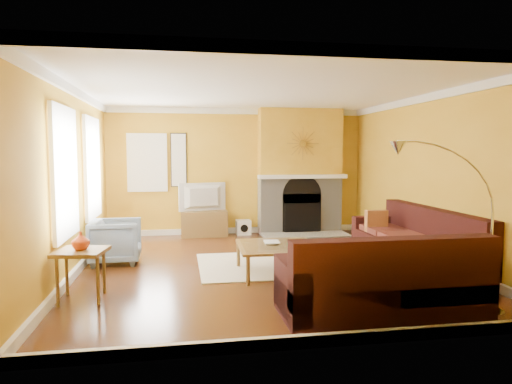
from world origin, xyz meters
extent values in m
cube|color=#572C12|center=(0.00, 0.00, -0.01)|extent=(5.50, 6.00, 0.02)
cube|color=white|center=(0.00, 0.00, 2.71)|extent=(5.50, 6.00, 0.02)
cube|color=gold|center=(0.00, 3.01, 1.35)|extent=(5.50, 0.02, 2.70)
cube|color=gold|center=(0.00, -3.01, 1.35)|extent=(5.50, 0.02, 2.70)
cube|color=gold|center=(-2.76, 0.00, 1.35)|extent=(0.02, 6.00, 2.70)
cube|color=gold|center=(2.76, 0.00, 1.35)|extent=(0.02, 6.00, 2.70)
cube|color=white|center=(-2.72, 1.30, 1.50)|extent=(0.06, 1.22, 1.72)
cube|color=white|center=(-2.72, -0.60, 1.50)|extent=(0.06, 1.22, 1.72)
cube|color=white|center=(-1.90, 2.96, 1.55)|extent=(0.82, 0.06, 1.22)
cube|color=white|center=(-1.25, 2.97, 1.60)|extent=(0.34, 0.04, 1.14)
cube|color=white|center=(1.35, 2.56, 1.25)|extent=(1.92, 0.22, 0.08)
cube|color=#9B9993|center=(1.35, 2.25, 0.03)|extent=(1.80, 0.70, 0.06)
cube|color=beige|center=(0.24, 0.07, 0.01)|extent=(2.40, 1.80, 0.02)
cube|color=brown|center=(-0.74, 2.72, 0.27)|extent=(0.97, 0.43, 0.53)
imported|color=black|center=(-0.74, 2.72, 0.83)|extent=(1.02, 0.41, 0.59)
cube|color=white|center=(0.10, 2.80, 0.15)|extent=(0.31, 0.31, 0.31)
imported|color=slate|center=(-2.25, 0.60, 0.35)|extent=(0.78, 0.76, 0.70)
imported|color=#D1451C|center=(-2.41, -1.22, 0.72)|extent=(0.27, 0.27, 0.22)
imported|color=white|center=(-0.03, -0.38, 0.45)|extent=(0.24, 0.31, 0.03)
camera|label=1|loc=(-1.24, -6.83, 1.77)|focal=32.00mm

